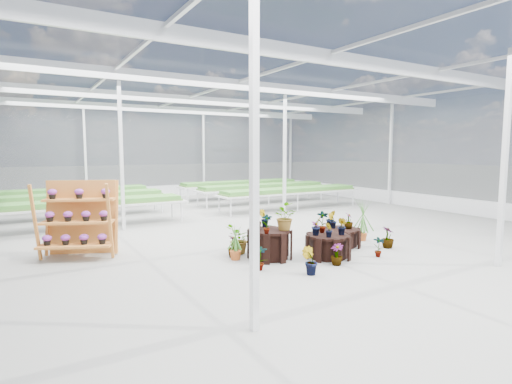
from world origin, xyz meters
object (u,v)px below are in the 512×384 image
plinth_tall (270,244)px  shelf_rack (78,220)px  plinth_low (340,237)px  plinth_mid (328,246)px

plinth_tall → shelf_rack: 4.40m
plinth_tall → plinth_low: bearing=2.6°
plinth_mid → shelf_rack: 5.73m
plinth_tall → plinth_mid: bearing=-26.6°
plinth_tall → plinth_low: size_ratio=0.96×
plinth_tall → plinth_mid: 1.34m
plinth_low → shelf_rack: bearing=159.5°
plinth_mid → shelf_rack: (-4.90, 2.91, 0.61)m
plinth_mid → shelf_rack: shelf_rack is taller
shelf_rack → plinth_mid: bearing=-7.3°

